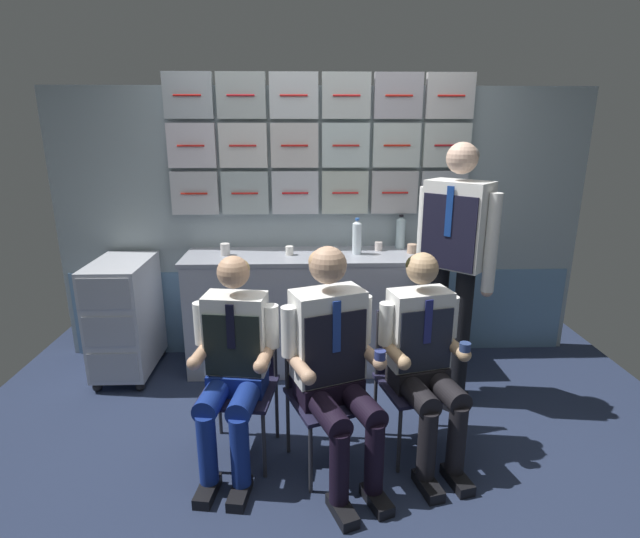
% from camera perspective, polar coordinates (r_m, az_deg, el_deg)
% --- Properties ---
extents(ground, '(4.80, 4.80, 0.04)m').
position_cam_1_polar(ground, '(3.14, 1.04, -20.48)').
color(ground, '#232C47').
extents(galley_bulkhead, '(4.20, 0.14, 2.24)m').
position_cam_1_polar(galley_bulkhead, '(3.94, 0.12, 6.07)').
color(galley_bulkhead, '#91A1A8').
rests_on(galley_bulkhead, ground).
extents(galley_counter, '(1.92, 0.53, 0.92)m').
position_cam_1_polar(galley_counter, '(3.86, -1.09, -4.90)').
color(galley_counter, '#A2A7B3').
rests_on(galley_counter, ground).
extents(service_trolley, '(0.40, 0.65, 0.90)m').
position_cam_1_polar(service_trolley, '(4.00, -21.80, -5.02)').
color(service_trolley, black).
rests_on(service_trolley, ground).
extents(folding_chair_left, '(0.45, 0.45, 0.82)m').
position_cam_1_polar(folding_chair_left, '(2.93, -9.06, -11.49)').
color(folding_chair_left, '#2D2D33').
rests_on(folding_chair_left, ground).
extents(crew_member_left, '(0.48, 0.62, 1.20)m').
position_cam_1_polar(crew_member_left, '(2.73, -10.09, -10.25)').
color(crew_member_left, black).
rests_on(crew_member_left, ground).
extents(folding_chair_center, '(0.52, 0.52, 0.82)m').
position_cam_1_polar(folding_chair_center, '(2.82, 0.23, -12.47)').
color(folding_chair_center, '#2D2D33').
rests_on(folding_chair_center, ground).
extents(crew_member_center, '(0.56, 0.70, 1.27)m').
position_cam_1_polar(crew_member_center, '(2.60, 1.61, -10.13)').
color(crew_member_center, black).
rests_on(crew_member_center, ground).
extents(folding_chair_right, '(0.48, 0.48, 0.82)m').
position_cam_1_polar(folding_chair_right, '(3.00, 10.49, -10.90)').
color(folding_chair_right, '#2D2D33').
rests_on(folding_chair_right, ground).
extents(crew_member_right, '(0.49, 0.63, 1.20)m').
position_cam_1_polar(crew_member_right, '(2.80, 12.10, -9.55)').
color(crew_member_right, black).
rests_on(crew_member_right, ground).
extents(crew_member_standing, '(0.44, 0.43, 1.77)m').
position_cam_1_polar(crew_member_standing, '(3.30, 15.44, 1.96)').
color(crew_member_standing, black).
rests_on(crew_member_standing, ground).
extents(water_bottle_short, '(0.07, 0.07, 0.28)m').
position_cam_1_polar(water_bottle_short, '(3.71, 4.34, 3.73)').
color(water_bottle_short, white).
rests_on(water_bottle_short, galley_counter).
extents(water_bottle_blue_cap, '(0.08, 0.08, 0.27)m').
position_cam_1_polar(water_bottle_blue_cap, '(3.93, 9.40, 4.23)').
color(water_bottle_blue_cap, silver).
rests_on(water_bottle_blue_cap, galley_counter).
extents(espresso_cup_small, '(0.06, 0.06, 0.07)m').
position_cam_1_polar(espresso_cup_small, '(3.70, -3.59, 2.19)').
color(espresso_cup_small, white).
rests_on(espresso_cup_small, galley_counter).
extents(paper_cup_tan, '(0.07, 0.07, 0.07)m').
position_cam_1_polar(paper_cup_tan, '(3.81, 10.69, 2.39)').
color(paper_cup_tan, tan).
rests_on(paper_cup_tan, galley_counter).
extents(coffee_cup_spare, '(0.07, 0.07, 0.09)m').
position_cam_1_polar(coffee_cup_spare, '(3.75, -11.01, 2.30)').
color(coffee_cup_spare, silver).
rests_on(coffee_cup_spare, galley_counter).
extents(paper_cup_blue, '(0.06, 0.06, 0.07)m').
position_cam_1_polar(paper_cup_blue, '(3.85, 6.84, 2.70)').
color(paper_cup_blue, silver).
rests_on(paper_cup_blue, galley_counter).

